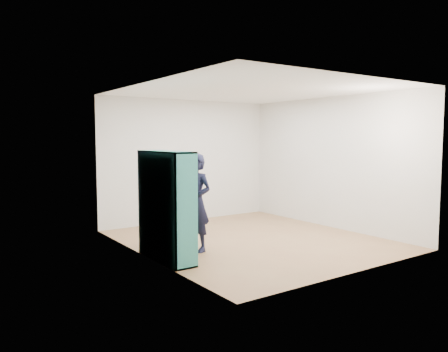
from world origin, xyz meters
TOP-DOWN VIEW (x-y plane):
  - floor at (0.00, 0.00)m, footprint 4.50×4.50m
  - ceiling at (0.00, 0.00)m, footprint 4.50×4.50m
  - wall_left at (-2.00, 0.00)m, footprint 0.02×4.50m
  - wall_right at (2.00, 0.00)m, footprint 0.02×4.50m
  - wall_back at (0.00, 2.25)m, footprint 4.00×0.02m
  - wall_front at (0.00, -2.25)m, footprint 4.00×0.02m
  - bookshelf at (-1.84, -0.26)m, footprint 0.35×1.20m
  - person at (-1.20, -0.06)m, footprint 0.54×0.66m
  - smartphone at (-1.36, -0.04)m, footprint 0.05×0.09m

SIDE VIEW (x-z plane):
  - floor at x=0.00m, z-range 0.00..0.00m
  - person at x=-1.20m, z-range 0.00..1.56m
  - bookshelf at x=-1.84m, z-range -0.02..1.58m
  - smartphone at x=-1.36m, z-range 0.81..0.95m
  - wall_left at x=-2.00m, z-range 0.00..2.60m
  - wall_right at x=2.00m, z-range 0.00..2.60m
  - wall_back at x=0.00m, z-range 0.00..2.60m
  - wall_front at x=0.00m, z-range 0.00..2.60m
  - ceiling at x=0.00m, z-range 2.60..2.60m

